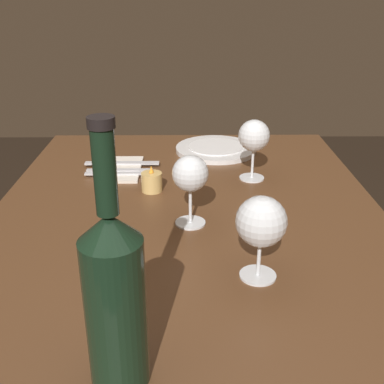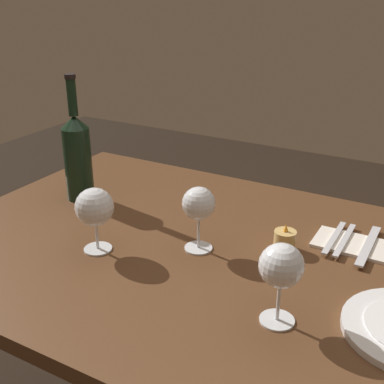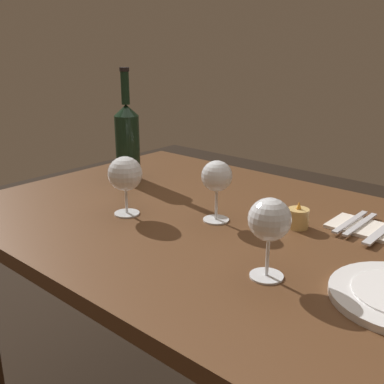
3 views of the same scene
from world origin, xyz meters
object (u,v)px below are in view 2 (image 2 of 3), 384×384
Objects in this scene: wine_glass_centre at (95,208)px; table_knife at (368,246)px; wine_glass_right at (199,205)px; votive_candle at (285,241)px; wine_glass_left at (281,267)px; folded_napkin at (355,245)px; fork_inner at (345,240)px; fork_outer at (334,238)px; wine_bottle at (77,155)px.

wine_glass_centre is 0.74× the size of table_knife.
wine_glass_right reaches higher than votive_candle.
wine_glass_left is 0.29m from votive_candle.
wine_glass_left is 2.39× the size of votive_candle.
wine_glass_right is 0.41m from table_knife.
votive_candle is at bearing 28.39° from wine_glass_right.
wine_glass_centre is 0.45m from votive_candle.
votive_candle is 0.17m from folded_napkin.
votive_candle is at bearing -150.80° from table_knife.
fork_inner is at bearing 33.13° from wine_glass_right.
folded_napkin is (0.32, 0.19, -0.11)m from wine_glass_right.
wine_glass_centre is 0.59m from fork_inner.
fork_outer is at bearing 46.29° from votive_candle.
votive_candle is 0.13m from fork_outer.
votive_candle is 0.37× the size of fork_outer.
votive_candle is 0.37× the size of fork_inner.
wine_bottle is at bearing -172.30° from fork_outer.
folded_napkin is at bearing 30.66° from wine_glass_centre.
wine_glass_left is 1.04× the size of wine_glass_centre.
fork_inner is (0.12, 0.10, -0.01)m from votive_candle.
votive_candle is at bearing -145.90° from folded_napkin.
wine_glass_centre reaches higher than fork_inner.
wine_glass_left is at bearing -20.56° from wine_bottle.
votive_candle reaches higher than table_knife.
wine_bottle is (-0.44, 0.10, 0.02)m from wine_glass_right.
fork_outer is 0.08m from table_knife.
table_knife is (0.35, 0.19, -0.10)m from wine_glass_right.
table_knife is at bearing -0.00° from fork_inner.
fork_outer is (0.71, 0.10, -0.12)m from wine_bottle.
table_knife is at bearing -0.00° from fork_outer.
wine_glass_centre is (-0.46, 0.05, -0.01)m from wine_glass_left.
table_knife is (0.08, -0.00, 0.00)m from fork_outer.
folded_napkin is (0.52, 0.31, -0.10)m from wine_glass_centre.
folded_napkin is 1.06× the size of fork_inner.
fork_inner is (0.73, 0.10, -0.12)m from wine_bottle.
wine_bottle is at bearing -172.80° from folded_napkin.
wine_bottle reaches higher than fork_inner.
wine_glass_left is at bearing -73.21° from votive_candle.
wine_glass_centre is 0.86× the size of fork_inner.
wine_glass_right is 0.24m from wine_glass_centre.
wine_glass_left reaches higher than votive_candle.
wine_glass_left is at bearing -96.10° from fork_inner.
folded_napkin is at bearing 0.00° from fork_outer.
wine_bottle reaches higher than wine_glass_right.
fork_outer is at bearing 87.89° from wine_glass_left.
wine_glass_right is (-0.25, 0.17, -0.00)m from wine_glass_left.
wine_bottle is 1.98× the size of fork_inner.
wine_bottle is at bearing 159.44° from wine_glass_left.
wine_glass_centre is 0.64m from table_knife.
fork_inner is (0.50, 0.31, -0.10)m from wine_glass_centre.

